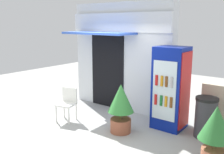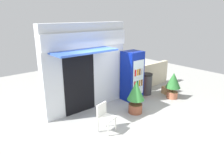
# 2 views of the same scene
# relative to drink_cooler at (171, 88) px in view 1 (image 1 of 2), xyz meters

# --- Properties ---
(ground) EXTENTS (16.00, 16.00, 0.00)m
(ground) POSITION_rel_drink_cooler_xyz_m (-1.38, -1.22, -0.98)
(ground) COLOR #A3A39E
(storefront_building) EXTENTS (3.25, 1.17, 3.06)m
(storefront_building) POSITION_rel_drink_cooler_xyz_m (-1.83, 0.51, 0.59)
(storefront_building) COLOR silver
(storefront_building) RESTS_ON ground
(drink_cooler) EXTENTS (0.73, 0.71, 1.96)m
(drink_cooler) POSITION_rel_drink_cooler_xyz_m (0.00, 0.00, 0.00)
(drink_cooler) COLOR navy
(drink_cooler) RESTS_ON ground
(plastic_chair) EXTENTS (0.52, 0.52, 0.85)m
(plastic_chair) POSITION_rel_drink_cooler_xyz_m (-2.31, -1.16, -0.48)
(plastic_chair) COLOR white
(plastic_chair) RESTS_ON ground
(potted_plant_near_shop) EXTENTS (0.60, 0.60, 1.14)m
(potted_plant_near_shop) POSITION_rel_drink_cooler_xyz_m (-0.77, -0.94, -0.32)
(potted_plant_near_shop) COLOR #995138
(potted_plant_near_shop) RESTS_ON ground
(potted_plant_curbside) EXTENTS (0.60, 0.60, 1.08)m
(potted_plant_curbside) POSITION_rel_drink_cooler_xyz_m (1.34, -1.01, -0.33)
(potted_plant_curbside) COLOR #BC6B4C
(potted_plant_curbside) RESTS_ON ground
(trash_bin) EXTENTS (0.49, 0.49, 0.91)m
(trash_bin) POSITION_rel_drink_cooler_xyz_m (0.86, -0.02, -0.52)
(trash_bin) COLOR #38383D
(trash_bin) RESTS_ON ground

